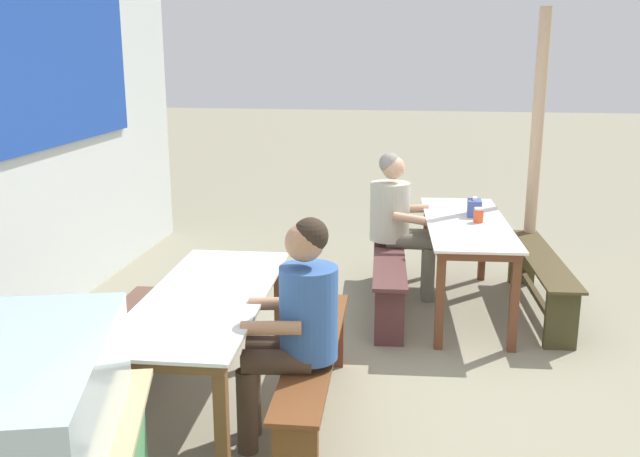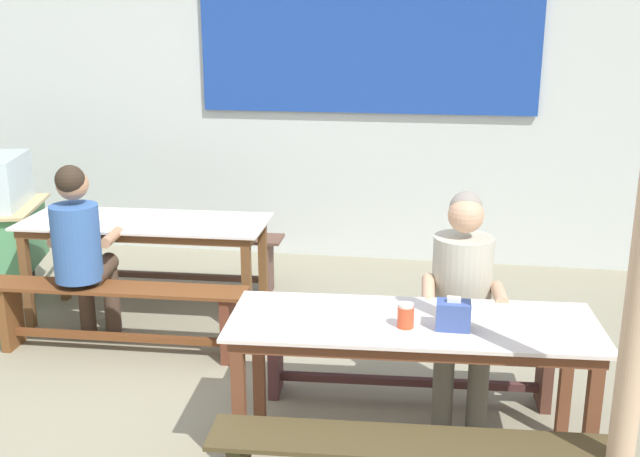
% 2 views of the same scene
% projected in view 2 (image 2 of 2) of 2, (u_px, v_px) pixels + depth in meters
% --- Properties ---
extents(ground_plane, '(40.00, 40.00, 0.00)m').
position_uv_depth(ground_plane, '(182.00, 398.00, 4.34)').
color(ground_plane, gray).
extents(backdrop_wall, '(6.80, 0.23, 3.03)m').
position_uv_depth(backdrop_wall, '(285.00, 81.00, 6.63)').
color(backdrop_wall, silver).
rests_on(backdrop_wall, ground_plane).
extents(dining_table_far, '(1.77, 0.73, 0.74)m').
position_uv_depth(dining_table_far, '(146.00, 231.00, 5.33)').
color(dining_table_far, silver).
rests_on(dining_table_far, ground_plane).
extents(dining_table_near, '(1.80, 0.74, 0.74)m').
position_uv_depth(dining_table_near, '(412.00, 336.00, 3.58)').
color(dining_table_near, silver).
rests_on(dining_table_near, ground_plane).
extents(bench_far_back, '(1.77, 0.35, 0.46)m').
position_uv_depth(bench_far_back, '(175.00, 254.00, 6.01)').
color(bench_far_back, brown).
rests_on(bench_far_back, ground_plane).
extents(bench_far_front, '(1.73, 0.31, 0.46)m').
position_uv_depth(bench_far_front, '(117.00, 310.00, 4.86)').
color(bench_far_front, brown).
rests_on(bench_far_front, ground_plane).
extents(bench_near_back, '(1.79, 0.36, 0.46)m').
position_uv_depth(bench_near_back, '(408.00, 349.00, 4.25)').
color(bench_near_back, '#512F2D').
rests_on(bench_near_back, ground_plane).
extents(person_right_near_table, '(0.45, 0.56, 1.24)m').
position_uv_depth(person_right_near_table, '(462.00, 290.00, 4.05)').
color(person_right_near_table, '#615E4F').
rests_on(person_right_near_table, ground_plane).
extents(person_left_back_turned, '(0.45, 0.54, 1.26)m').
position_uv_depth(person_left_back_turned, '(81.00, 245.00, 4.84)').
color(person_left_back_turned, '#4C392C').
rests_on(person_left_back_turned, ground_plane).
extents(tissue_box, '(0.16, 0.11, 0.16)m').
position_uv_depth(tissue_box, '(453.00, 315.00, 3.45)').
color(tissue_box, '#3C549D').
rests_on(tissue_box, dining_table_near).
extents(condiment_jar, '(0.08, 0.08, 0.12)m').
position_uv_depth(condiment_jar, '(406.00, 316.00, 3.47)').
color(condiment_jar, '#DA4D29').
rests_on(condiment_jar, dining_table_near).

